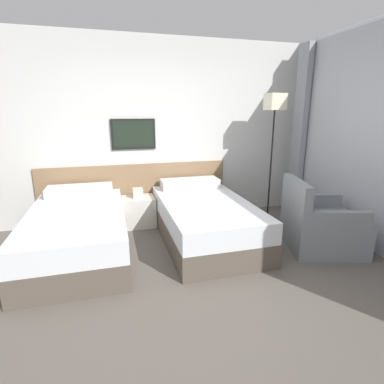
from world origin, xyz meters
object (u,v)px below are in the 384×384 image
bed_near_door (78,232)px  bed_near_window (204,219)px  floor_lamp (274,114)px  nightstand (139,211)px  armchair (320,227)px

bed_near_door → bed_near_window: 1.58m
bed_near_door → floor_lamp: (2.76, 0.43, 1.34)m
bed_near_door → bed_near_window: (1.58, 0.00, 0.00)m
bed_near_door → floor_lamp: size_ratio=1.03×
nightstand → floor_lamp: (1.97, -0.30, 1.39)m
floor_lamp → armchair: floor_lamp is taller
floor_lamp → bed_near_window: bearing=-160.1°
armchair → bed_near_window: bearing=79.0°
bed_near_window → nightstand: size_ratio=3.44×
armchair → bed_near_door: bearing=92.9°
floor_lamp → nightstand: bearing=171.5°
bed_near_window → nightstand: bearing=137.4°
floor_lamp → armchair: size_ratio=1.87×
bed_near_window → floor_lamp: bearing=19.9°
nightstand → armchair: 2.49m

